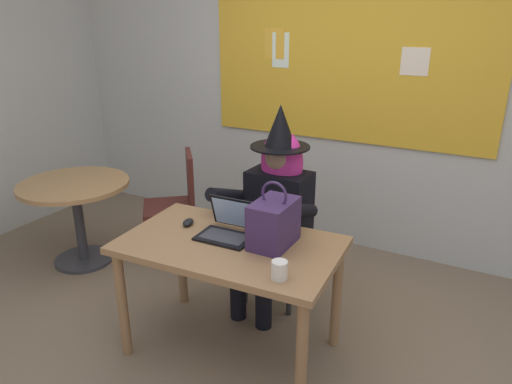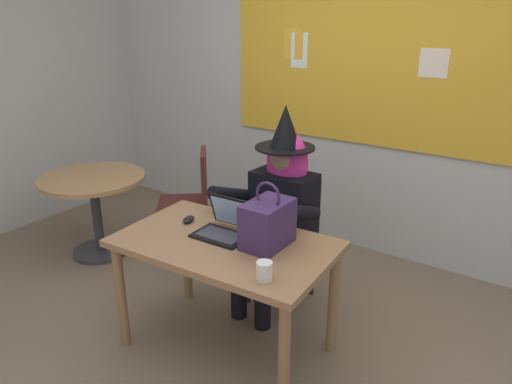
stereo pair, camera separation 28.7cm
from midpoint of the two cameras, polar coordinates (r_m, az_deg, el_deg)
ground_plane at (r=3.01m, az=-1.05°, el=-19.56°), size 24.00×24.00×0.00m
wall_back_bulletin at (r=4.03m, az=15.06°, el=12.23°), size 5.74×1.98×2.79m
desk_main at (r=2.75m, az=-0.75°, el=-7.84°), size 1.28×0.81×0.73m
chair_at_desk at (r=3.38m, az=6.25°, el=-4.93°), size 0.44×0.44×0.89m
person_costumed at (r=3.16m, az=5.39°, el=-1.09°), size 0.61×0.67×1.42m
laptop at (r=2.76m, az=-0.78°, el=-4.26°), size 0.33×0.28×0.21m
computer_mouse at (r=2.95m, az=-5.43°, el=-3.38°), size 0.09×0.12×0.03m
handbag at (r=2.60m, az=4.59°, el=-3.88°), size 0.20×0.30×0.38m
coffee_mug at (r=2.31m, az=4.63°, el=-9.62°), size 0.08×0.08×0.09m
side_table_round at (r=4.12m, az=-17.15°, el=-0.55°), size 0.86×0.86×0.70m
chair_spare_by_window at (r=4.03m, az=-5.77°, el=-0.53°), size 0.59×0.59×0.90m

